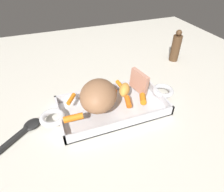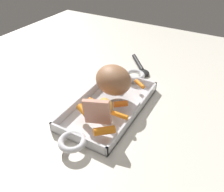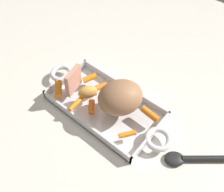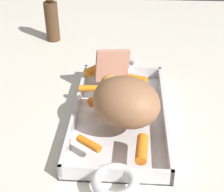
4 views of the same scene
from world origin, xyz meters
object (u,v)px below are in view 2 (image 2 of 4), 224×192
Objects in this scene: baby_carrot_northwest at (119,115)px; potato_corner at (106,105)px; baby_carrot_southeast at (83,111)px; baby_carrot_southwest at (140,84)px; baby_carrot_center_left at (104,131)px; baby_carrot_center_right at (94,102)px; baby_carrot_northeast at (121,104)px; roasting_dish at (109,106)px; roast_slice_thin at (97,112)px; baby_carrot_short at (118,75)px; pork_roast at (113,80)px; serving_spoon at (141,67)px.

baby_carrot_northwest is 0.97× the size of potato_corner.
baby_carrot_southeast is at bearing -51.11° from potato_corner.
baby_carrot_center_left is (0.28, 0.01, 0.00)m from baby_carrot_southwest.
baby_carrot_center_right is at bearing -97.82° from baby_carrot_northwest.
baby_carrot_southeast is at bearing -44.13° from baby_carrot_northeast.
baby_carrot_northeast is 0.96× the size of baby_carrot_southeast.
baby_carrot_northwest is 1.29× the size of baby_carrot_southeast.
roasting_dish is at bearing -131.18° from baby_carrot_northwest.
roast_slice_thin is 1.75× the size of baby_carrot_northeast.
baby_carrot_short is (-0.14, -0.04, 0.03)m from roasting_dish.
baby_carrot_short is (-0.26, -0.07, -0.03)m from roast_slice_thin.
pork_roast reaches higher than baby_carrot_center_left.
baby_carrot_southeast is at bearing -102.08° from roast_slice_thin.
baby_carrot_southwest is 0.30× the size of serving_spoon.
potato_corner reaches higher than roasting_dish.
roast_slice_thin is 1.30× the size of baby_carrot_center_left.
baby_carrot_southwest is at bearing -175.64° from baby_carrot_northwest.
baby_carrot_center_left is at bearing 27.81° from potato_corner.
baby_carrot_center_left is (0.08, -0.00, 0.00)m from baby_carrot_northwest.
pork_roast reaches higher than baby_carrot_southeast.
pork_roast is at bearing -157.71° from baby_carrot_center_left.
baby_carrot_northeast is (0.06, 0.06, -0.04)m from pork_roast.
pork_roast reaches higher than baby_carrot_northwest.
roasting_dish is at bearing -155.02° from baby_carrot_center_left.
potato_corner reaches higher than baby_carrot_short.
baby_carrot_southwest is (-0.14, 0.00, -0.00)m from baby_carrot_northeast.
baby_carrot_southeast reaches higher than baby_carrot_center_right.
potato_corner reaches higher than baby_carrot_northeast.
baby_carrot_southwest is (-0.08, 0.07, -0.04)m from pork_roast.
pork_roast is 0.22m from baby_carrot_center_left.
pork_roast is 0.27m from serving_spoon.
roasting_dish is 10.83× the size of baby_carrot_northeast.
pork_roast is 0.11m from baby_carrot_southwest.
roast_slice_thin is 1.56× the size of baby_carrot_southwest.
serving_spoon is (-0.37, -0.09, -0.03)m from baby_carrot_northwest.
baby_carrot_center_left is at bearing 24.98° from roasting_dish.
baby_carrot_center_left is (0.03, 0.04, -0.03)m from roast_slice_thin.
roasting_dish is 8.07× the size of baby_carrot_center_left.
baby_carrot_center_right is (0.10, -0.02, -0.04)m from pork_roast.
baby_carrot_northeast is at bearing 31.17° from baby_carrot_short.
roast_slice_thin is 1.67× the size of baby_carrot_southeast.
baby_carrot_center_right is (0.05, -0.03, 0.03)m from roasting_dish.
baby_carrot_center_left reaches higher than baby_carrot_northeast.
baby_carrot_southwest is 0.80× the size of potato_corner.
baby_carrot_center_left reaches higher than baby_carrot_short.
roast_slice_thin is at bearing 12.83° from pork_roast.
baby_carrot_northeast is 0.18m from baby_carrot_short.
roasting_dish is at bearing 17.25° from baby_carrot_short.
roast_slice_thin is at bearing 15.01° from baby_carrot_short.
pork_roast is 2.73× the size of baby_carrot_southwest.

